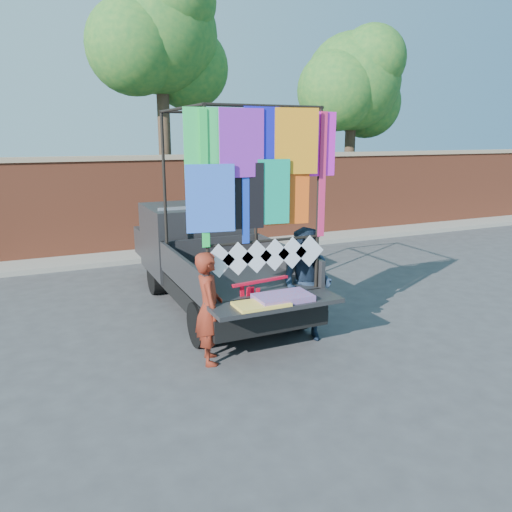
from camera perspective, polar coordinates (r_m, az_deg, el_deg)
name	(u,v)px	position (r m, az deg, el deg)	size (l,w,h in m)	color
ground	(244,346)	(7.73, -1.41, -10.22)	(90.00, 90.00, 0.00)	#38383A
brick_wall	(142,204)	(13.90, -12.89, 5.85)	(30.00, 0.45, 2.61)	#9B472D
curb	(150,255)	(13.46, -11.99, 0.15)	(30.00, 1.20, 0.12)	gray
tree_mid	(162,40)	(15.33, -10.70, 23.06)	(4.20, 3.30, 7.73)	#38281C
tree_right	(354,86)	(17.95, 11.17, 18.57)	(4.20, 3.30, 6.62)	#38281C
pickup_truck	(204,253)	(9.73, -5.92, 0.30)	(2.23, 5.61, 3.53)	black
woman	(209,308)	(6.97, -5.40, -5.95)	(0.58, 0.38, 1.59)	maroon
man	(307,284)	(7.76, 5.83, -3.23)	(0.86, 0.67, 1.76)	#162438
streamer_bundle	(255,295)	(7.27, -0.17, -4.45)	(0.94, 0.17, 0.65)	red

